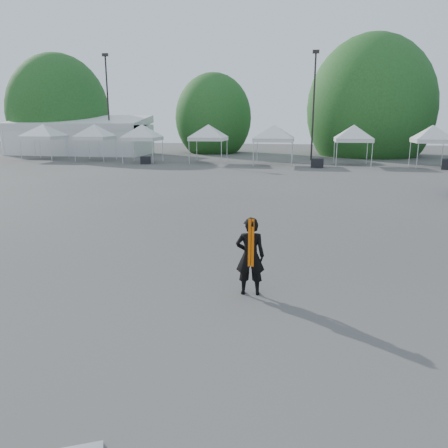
# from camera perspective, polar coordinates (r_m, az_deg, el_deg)

# --- Properties ---
(ground) EXTENTS (120.00, 120.00, 0.00)m
(ground) POSITION_cam_1_polar(r_m,az_deg,el_deg) (11.13, -1.64, -6.09)
(ground) COLOR #474442
(ground) RESTS_ON ground
(marquee) EXTENTS (15.00, 6.25, 4.23)m
(marquee) POSITION_cam_1_polar(r_m,az_deg,el_deg) (51.34, -18.34, 10.84)
(marquee) COLOR silver
(marquee) RESTS_ON ground
(light_pole_west) EXTENTS (0.60, 0.25, 10.30)m
(light_pole_west) POSITION_cam_1_polar(r_m,az_deg,el_deg) (48.68, -14.94, 15.44)
(light_pole_west) COLOR black
(light_pole_west) RESTS_ON ground
(light_pole_east) EXTENTS (0.60, 0.25, 9.80)m
(light_pole_east) POSITION_cam_1_polar(r_m,az_deg,el_deg) (42.32, 11.65, 15.62)
(light_pole_east) COLOR black
(light_pole_east) RESTS_ON ground
(tree_far_w) EXTENTS (4.80, 4.80, 7.30)m
(tree_far_w) POSITION_cam_1_polar(r_m,az_deg,el_deg) (55.88, -20.78, 13.45)
(tree_far_w) COLOR #382314
(tree_far_w) RESTS_ON ground
(tree_mid_w) EXTENTS (4.16, 4.16, 6.33)m
(tree_mid_w) POSITION_cam_1_polar(r_m,az_deg,el_deg) (51.28, -1.39, 13.69)
(tree_mid_w) COLOR #382314
(tree_mid_w) RESTS_ON ground
(tree_mid_e) EXTENTS (5.12, 5.12, 7.79)m
(tree_mid_e) POSITION_cam_1_polar(r_m,az_deg,el_deg) (49.76, 18.55, 14.08)
(tree_mid_e) COLOR #382314
(tree_mid_e) RESTS_ON ground
(tent_a) EXTENTS (4.64, 4.64, 3.88)m
(tent_a) POSITION_cam_1_polar(r_m,az_deg,el_deg) (45.68, -22.55, 11.63)
(tent_a) COLOR silver
(tent_a) RESTS_ON ground
(tent_b) EXTENTS (4.22, 4.22, 3.88)m
(tent_b) POSITION_cam_1_polar(r_m,az_deg,el_deg) (42.98, -16.58, 12.03)
(tent_b) COLOR silver
(tent_b) RESTS_ON ground
(tent_c) EXTENTS (4.20, 4.20, 3.88)m
(tent_c) POSITION_cam_1_polar(r_m,az_deg,el_deg) (40.03, -10.66, 12.28)
(tent_c) COLOR silver
(tent_c) RESTS_ON ground
(tent_d) EXTENTS (4.31, 4.31, 3.88)m
(tent_d) POSITION_cam_1_polar(r_m,az_deg,el_deg) (39.32, -2.05, 12.48)
(tent_d) COLOR silver
(tent_d) RESTS_ON ground
(tent_e) EXTENTS (4.69, 4.69, 3.88)m
(tent_e) POSITION_cam_1_polar(r_m,az_deg,el_deg) (37.69, 6.58, 12.37)
(tent_e) COLOR silver
(tent_e) RESTS_ON ground
(tent_f) EXTENTS (4.19, 4.19, 3.88)m
(tent_f) POSITION_cam_1_polar(r_m,az_deg,el_deg) (38.38, 16.61, 11.92)
(tent_f) COLOR silver
(tent_f) RESTS_ON ground
(tent_g) EXTENTS (3.88, 3.88, 3.88)m
(tent_g) POSITION_cam_1_polar(r_m,az_deg,el_deg) (39.05, 25.64, 11.19)
(tent_g) COLOR silver
(tent_g) RESTS_ON ground
(man) EXTENTS (0.68, 0.49, 1.73)m
(man) POSITION_cam_1_polar(r_m,az_deg,el_deg) (9.43, 3.43, -4.21)
(man) COLOR black
(man) RESTS_ON ground
(crate_west) EXTENTS (0.91, 0.77, 0.63)m
(crate_west) POSITION_cam_1_polar(r_m,az_deg,el_deg) (38.65, -10.21, 8.19)
(crate_west) COLOR black
(crate_west) RESTS_ON ground
(crate_mid) EXTENTS (1.01, 0.83, 0.71)m
(crate_mid) POSITION_cam_1_polar(r_m,az_deg,el_deg) (35.86, 12.09, 7.78)
(crate_mid) COLOR black
(crate_mid) RESTS_ON ground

